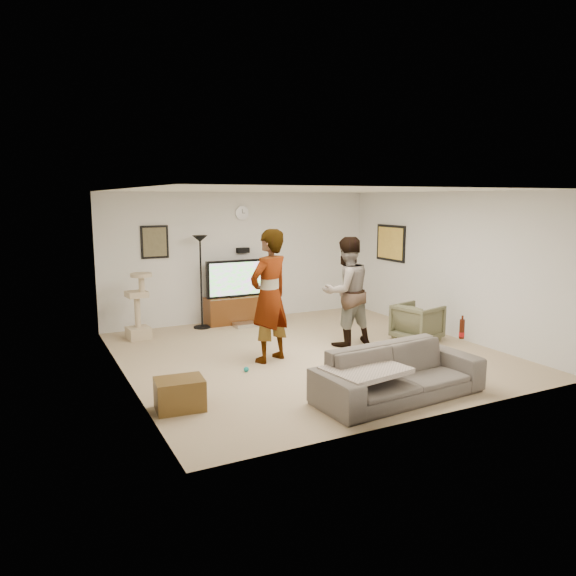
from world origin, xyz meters
name	(u,v)px	position (x,y,z in m)	size (l,w,h in m)	color
floor	(309,354)	(0.00, 0.00, -0.01)	(5.50, 5.50, 0.02)	tan
ceiling	(310,190)	(0.00, 0.00, 2.51)	(5.50, 5.50, 0.02)	white
wall_back	(242,257)	(0.00, 2.75, 1.25)	(5.50, 0.04, 2.50)	white
wall_front	(434,306)	(0.00, -2.75, 1.25)	(5.50, 0.04, 2.50)	white
wall_left	(123,287)	(-2.75, 0.00, 1.25)	(0.04, 5.50, 2.50)	white
wall_right	(448,264)	(2.75, 0.00, 1.25)	(0.04, 5.50, 2.50)	white
wall_clock	(242,213)	(0.00, 2.72, 2.10)	(0.26, 0.26, 0.04)	white
wall_speaker	(243,250)	(0.00, 2.69, 1.38)	(0.25, 0.10, 0.10)	black
picture_back	(155,242)	(-1.70, 2.73, 1.60)	(0.42, 0.03, 0.52)	brown
picture_right	(391,243)	(2.73, 1.60, 1.50)	(0.03, 0.78, 0.62)	gold
tv_stand	(237,309)	(-0.22, 2.50, 0.25)	(1.22, 0.45, 0.51)	#49260E
console_box	(245,325)	(-0.21, 2.11, 0.04)	(0.40, 0.30, 0.07)	silver
tv	(236,278)	(-0.22, 2.50, 0.86)	(1.20, 0.08, 0.71)	black
tv_screen	(237,279)	(-0.22, 2.46, 0.86)	(1.10, 0.01, 0.62)	#46F036
floor_lamp	(201,282)	(-0.96, 2.39, 0.85)	(0.32, 0.32, 1.71)	black
cat_tree	(137,306)	(-2.18, 2.12, 0.57)	(0.36, 0.36, 1.14)	tan
person_left	(269,296)	(-0.69, -0.05, 0.98)	(0.71, 0.47, 1.95)	#A6A3B5
person_right	(346,292)	(0.78, 0.18, 0.89)	(0.86, 0.67, 1.78)	#415892
sofa	(399,373)	(0.06, -2.12, 0.31)	(2.13, 0.83, 0.62)	#59524B
throw_blanket	(366,370)	(-0.42, -2.12, 0.42)	(0.90, 0.70, 0.06)	#C4B1A3
beer_bottle	(462,329)	(1.04, -2.12, 0.75)	(0.06, 0.06, 0.25)	#421406
armchair	(417,322)	(2.01, -0.14, 0.32)	(0.67, 0.69, 0.63)	#51523A
side_table	(180,394)	(-2.40, -1.29, 0.18)	(0.54, 0.41, 0.36)	#523A19
toy_ball	(246,369)	(-1.21, -0.39, 0.04)	(0.07, 0.07, 0.07)	teal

